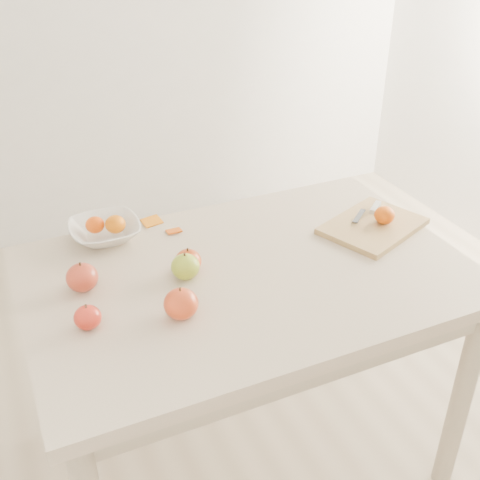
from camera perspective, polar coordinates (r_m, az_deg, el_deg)
name	(u,v)px	position (r m, az deg, el deg)	size (l,w,h in m)	color
ground	(246,456)	(2.15, 0.58, -19.76)	(3.50, 3.50, 0.00)	#C6B293
table	(247,300)	(1.70, 0.70, -5.68)	(1.20, 0.80, 0.75)	beige
cutting_board	(373,226)	(1.88, 12.49, 1.30)	(0.30, 0.22, 0.02)	tan
board_tangerine	(384,215)	(1.88, 13.54, 2.31)	(0.06, 0.06, 0.05)	#CA5907
fruit_bowl	(105,231)	(1.82, -12.68, 0.84)	(0.21, 0.21, 0.05)	white
bowl_tangerine_near	(95,225)	(1.82, -13.59, 1.41)	(0.06, 0.06, 0.05)	#DE5D07
bowl_tangerine_far	(115,224)	(1.80, -11.74, 1.48)	(0.06, 0.06, 0.05)	orange
orange_peel_a	(152,223)	(1.89, -8.37, 1.65)	(0.06, 0.04, 0.00)	orange
orange_peel_b	(174,232)	(1.83, -6.28, 0.80)	(0.04, 0.04, 0.00)	#DE5B0F
paring_knife	(373,209)	(1.95, 12.48, 2.92)	(0.16, 0.09, 0.01)	silver
apple_green	(185,267)	(1.60, -5.21, -2.53)	(0.08, 0.08, 0.07)	#749613
apple_red_c	(181,304)	(1.46, -5.61, -6.03)	(0.09, 0.09, 0.08)	#A50B18
apple_red_b	(188,261)	(1.63, -4.94, -2.01)	(0.07, 0.07, 0.07)	#8F1206
apple_red_a	(82,277)	(1.60, -14.74, -3.45)	(0.08, 0.08, 0.07)	maroon
apple_red_d	(88,317)	(1.47, -14.25, -7.13)	(0.07, 0.07, 0.06)	#95020D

